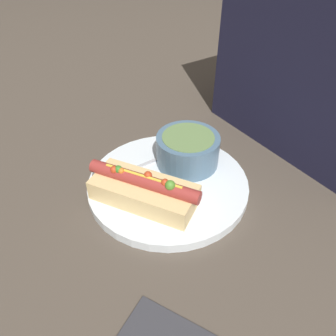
{
  "coord_description": "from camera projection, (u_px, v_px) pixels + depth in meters",
  "views": [
    {
      "loc": [
        0.36,
        -0.24,
        0.41
      ],
      "look_at": [
        0.0,
        0.0,
        0.05
      ],
      "focal_mm": 35.0,
      "sensor_mm": 36.0,
      "label": 1
    }
  ],
  "objects": [
    {
      "name": "ground_plane",
      "position": [
        168.0,
        187.0,
        0.59
      ],
      "size": [
        4.0,
        4.0,
        0.0
      ],
      "primitive_type": "plane",
      "color": "#4C4238"
    },
    {
      "name": "soup_bowl",
      "position": [
        188.0,
        149.0,
        0.6
      ],
      "size": [
        0.12,
        0.12,
        0.06
      ],
      "color": "slate",
      "rests_on": "dinner_plate"
    },
    {
      "name": "spoon",
      "position": [
        157.0,
        159.0,
        0.62
      ],
      "size": [
        0.03,
        0.18,
        0.01
      ],
      "rotation": [
        0.0,
        0.0,
        1.57
      ],
      "color": "#B7B7BC",
      "rests_on": "dinner_plate"
    },
    {
      "name": "seated_diner",
      "position": [
        323.0,
        45.0,
        0.59
      ],
      "size": [
        0.37,
        0.17,
        0.48
      ],
      "color": "#1E1E38",
      "rests_on": "ground_plane"
    },
    {
      "name": "dinner_plate",
      "position": [
        168.0,
        184.0,
        0.59
      ],
      "size": [
        0.28,
        0.28,
        0.02
      ],
      "color": "white",
      "rests_on": "ground_plane"
    },
    {
      "name": "hot_dog",
      "position": [
        144.0,
        190.0,
        0.53
      ],
      "size": [
        0.18,
        0.15,
        0.06
      ],
      "rotation": [
        0.0,
        0.0,
        0.56
      ],
      "color": "#E5C17F",
      "rests_on": "dinner_plate"
    }
  ]
}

